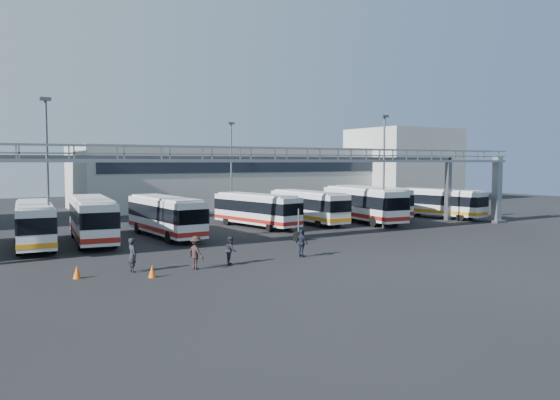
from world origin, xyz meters
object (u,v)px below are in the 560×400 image
bus_1 (35,223)px  bus_3 (165,215)px  bus_6 (308,206)px  pedestrian_b (231,250)px  bus_9 (439,202)px  pedestrian_d (302,243)px  cone_right (77,272)px  bus_2 (92,218)px  bus_8 (370,200)px  pedestrian_a (132,255)px  cone_left (152,271)px  pedestrian_c (196,253)px  light_pole_left (47,166)px  light_pole_back (231,165)px  tire_stack (299,235)px  light_pole_mid (384,165)px  bus_5 (256,209)px  bus_7 (363,203)px

bus_1 → bus_3: bearing=6.1°
bus_6 → pedestrian_b: bus_6 is taller
bus_6 → bus_9: bearing=-10.0°
pedestrian_d → cone_right: 13.52m
bus_2 → bus_8: (29.84, 3.64, -0.00)m
pedestrian_a → cone_left: 2.07m
cone_left → bus_2: bearing=90.0°
pedestrian_c → cone_left: 3.01m
light_pole_left → bus_2: size_ratio=0.90×
bus_3 → bus_9: (30.40, -0.18, -0.09)m
bus_2 → bus_8: bus_2 is taller
bus_2 → bus_8: bearing=13.4°
light_pole_left → cone_right: light_pole_left is taller
light_pole_back → tire_stack: 18.49m
light_pole_mid → bus_2: size_ratio=0.90×
pedestrian_b → cone_left: pedestrian_b is taller
light_pole_mid → bus_5: size_ratio=0.98×
bus_5 → tire_stack: bus_5 is taller
bus_7 → pedestrian_b: size_ratio=7.02×
pedestrian_a → bus_5: bearing=-54.2°
bus_1 → bus_2: bus_2 is taller
bus_5 → bus_8: 14.89m
bus_2 → bus_9: bearing=5.9°
pedestrian_c → tire_stack: tire_stack is taller
pedestrian_a → bus_7: bearing=-71.9°
pedestrian_a → light_pole_mid: bearing=-79.7°
light_pole_mid → bus_6: 8.63m
bus_6 → pedestrian_d: bus_6 is taller
light_pole_back → bus_7: (9.52, -10.30, -3.80)m
bus_2 → pedestrian_c: bearing=-71.8°
light_pole_left → bus_2: (3.47, 3.51, -3.87)m
pedestrian_b → bus_8: bearing=-31.5°
bus_3 → cone_right: size_ratio=16.09×
bus_3 → cone_right: 15.46m
bus_5 → bus_9: 21.11m
bus_3 → bus_5: bearing=10.6°
pedestrian_a → light_pole_back: bearing=-43.9°
light_pole_mid → light_pole_back: same height
light_pole_mid → bus_2: (-24.53, 4.51, -3.87)m
bus_7 → cone_right: (-29.47, -12.85, -1.59)m
bus_1 → bus_2: bearing=9.8°
cone_left → bus_6: bearing=38.5°
bus_2 → cone_right: bearing=-98.7°
light_pole_left → bus_9: size_ratio=0.98×
bus_5 → pedestrian_a: size_ratio=5.55×
light_pole_mid → light_pole_back: 17.00m
bus_5 → pedestrian_b: 18.21m
bus_7 → light_pole_left: bearing=-166.5°
pedestrian_d → tire_stack: bearing=-39.4°
light_pole_back → bus_9: 22.65m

